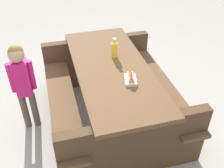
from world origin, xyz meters
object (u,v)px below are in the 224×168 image
object	(u,v)px
soda_bottle	(114,49)
hotdog_tray	(131,79)
child_in_coat	(22,78)
picnic_table	(112,90)

from	to	relation	value
soda_bottle	hotdog_tray	xyz separation A→B (m)	(0.47, 0.11, -0.07)
hotdog_tray	soda_bottle	bearing A→B (deg)	-166.53
soda_bottle	hotdog_tray	size ratio (longest dim) A/B	1.23
soda_bottle	child_in_coat	size ratio (longest dim) A/B	0.21
hotdog_tray	child_in_coat	xyz separation A→B (m)	(-0.25, -1.10, -0.11)
picnic_table	hotdog_tray	world-z (taller)	hotdog_tray
picnic_table	child_in_coat	size ratio (longest dim) A/B	1.92
soda_bottle	child_in_coat	distance (m)	1.03
child_in_coat	soda_bottle	bearing A→B (deg)	102.68
picnic_table	soda_bottle	distance (m)	0.46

